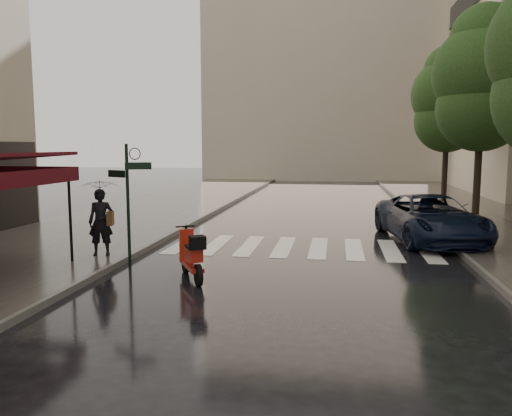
# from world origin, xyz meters

# --- Properties ---
(ground) EXTENTS (120.00, 120.00, 0.00)m
(ground) POSITION_xyz_m (0.00, 0.00, 0.00)
(ground) COLOR black
(ground) RESTS_ON ground
(sidewalk_near) EXTENTS (6.00, 60.00, 0.12)m
(sidewalk_near) POSITION_xyz_m (-4.50, 12.00, 0.06)
(sidewalk_near) COLOR #38332D
(sidewalk_near) RESTS_ON ground
(sidewalk_far) EXTENTS (5.50, 60.00, 0.12)m
(sidewalk_far) POSITION_xyz_m (10.25, 12.00, 0.06)
(sidewalk_far) COLOR #38332D
(sidewalk_far) RESTS_ON ground
(curb_near) EXTENTS (0.12, 60.00, 0.16)m
(curb_near) POSITION_xyz_m (-1.45, 12.00, 0.07)
(curb_near) COLOR #595651
(curb_near) RESTS_ON ground
(curb_far) EXTENTS (0.12, 60.00, 0.16)m
(curb_far) POSITION_xyz_m (7.45, 12.00, 0.07)
(curb_far) COLOR #595651
(curb_far) RESTS_ON ground
(crosswalk) EXTENTS (7.85, 3.20, 0.01)m
(crosswalk) POSITION_xyz_m (2.98, 6.00, 0.01)
(crosswalk) COLOR silver
(crosswalk) RESTS_ON ground
(signpost) EXTENTS (1.17, 0.29, 3.10)m
(signpost) POSITION_xyz_m (-1.19, 3.00, 1.83)
(signpost) COLOR black
(signpost) RESTS_ON ground
(backdrop_building) EXTENTS (22.00, 6.00, 20.00)m
(backdrop_building) POSITION_xyz_m (3.00, 38.00, 10.00)
(backdrop_building) COLOR #B8AA8C
(backdrop_building) RESTS_ON ground
(tree_mid) EXTENTS (3.80, 3.80, 8.34)m
(tree_mid) POSITION_xyz_m (9.50, 12.00, 5.59)
(tree_mid) COLOR black
(tree_mid) RESTS_ON sidewalk_far
(tree_far) EXTENTS (3.80, 3.80, 8.16)m
(tree_far) POSITION_xyz_m (9.70, 19.00, 5.46)
(tree_far) COLOR black
(tree_far) RESTS_ON sidewalk_far
(pedestrian_with_umbrella) EXTENTS (1.29, 1.31, 2.52)m
(pedestrian_with_umbrella) POSITION_xyz_m (-2.22, 3.54, 1.80)
(pedestrian_with_umbrella) COLOR black
(pedestrian_with_umbrella) RESTS_ON sidewalk_near
(scooter) EXTENTS (1.02, 1.58, 1.16)m
(scooter) POSITION_xyz_m (0.77, 1.92, 0.54)
(scooter) COLOR black
(scooter) RESTS_ON ground
(parked_car) EXTENTS (3.33, 5.68, 1.48)m
(parked_car) POSITION_xyz_m (7.00, 7.70, 0.74)
(parked_car) COLOR black
(parked_car) RESTS_ON ground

